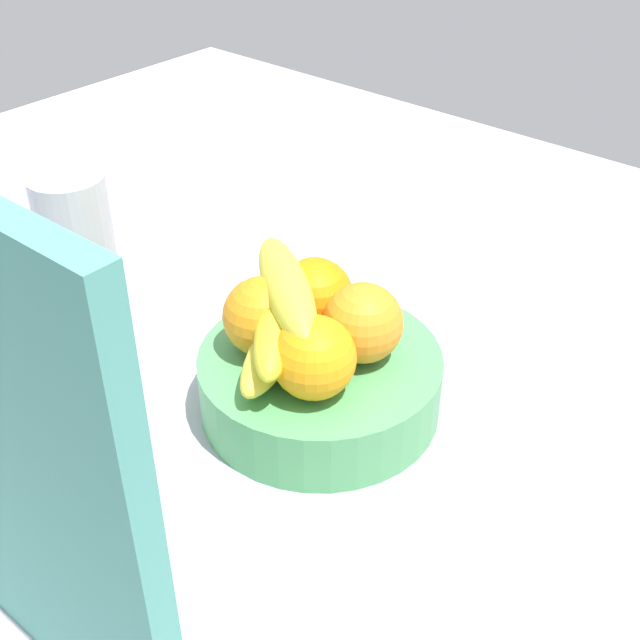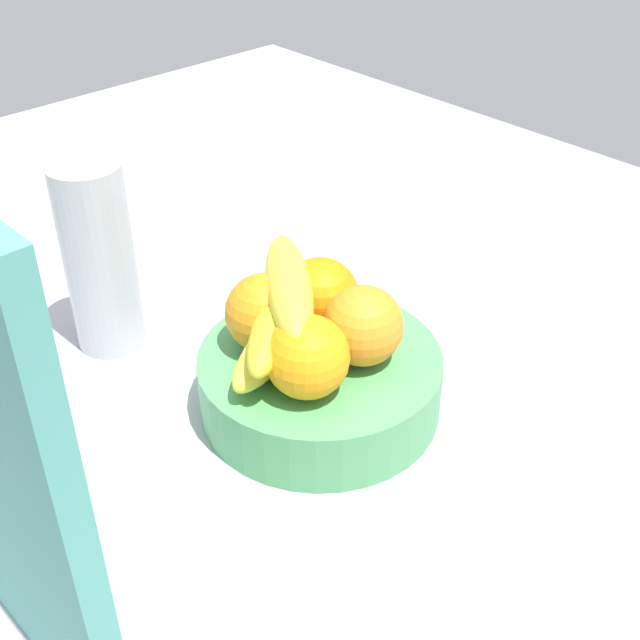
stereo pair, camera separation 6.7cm
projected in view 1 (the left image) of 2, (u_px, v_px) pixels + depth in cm
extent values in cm
cube|color=#ADABB8|center=(325.00, 408.00, 81.07)|extent=(180.00, 140.00, 3.00)
cylinder|color=#4F9D5D|center=(320.00, 382.00, 77.27)|extent=(22.42, 22.42, 6.01)
sphere|color=orange|center=(363.00, 323.00, 73.53)|extent=(7.28, 7.28, 7.28)
sphere|color=orange|center=(315.00, 296.00, 77.06)|extent=(7.28, 7.28, 7.28)
sphere|color=orange|center=(263.00, 316.00, 74.37)|extent=(7.28, 7.28, 7.28)
sphere|color=orange|center=(314.00, 357.00, 69.40)|extent=(7.28, 7.28, 7.28)
ellipsoid|color=yellow|center=(280.00, 338.00, 74.48)|extent=(10.43, 17.19, 4.00)
ellipsoid|color=yellow|center=(280.00, 319.00, 72.99)|extent=(13.15, 16.15, 4.00)
ellipsoid|color=yellow|center=(287.00, 288.00, 73.11)|extent=(16.06, 13.30, 4.00)
cylinder|color=#B5B7BC|center=(83.00, 272.00, 80.03)|extent=(7.04, 7.04, 19.95)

